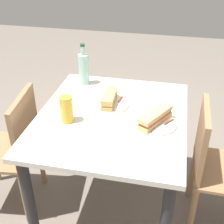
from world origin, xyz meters
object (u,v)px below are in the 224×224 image
object	(u,v)px
dining_table	(112,132)
chair_far	(215,163)
knife_near	(118,103)
knife_far	(164,125)
plate_far	(155,123)
baguette_sandwich_far	(155,117)
beer_glass	(67,109)
baguette_sandwich_near	(109,98)
plate_near	(109,104)
water_bottle	(84,69)
chair_near	(13,146)

from	to	relation	value
dining_table	chair_far	bearing A→B (deg)	90.11
knife_near	knife_far	size ratio (longest dim) A/B	1.18
plate_far	baguette_sandwich_far	world-z (taller)	baguette_sandwich_far
knife_near	plate_far	bearing A→B (deg)	54.88
beer_glass	chair_far	bearing A→B (deg)	97.90
baguette_sandwich_near	beer_glass	bearing A→B (deg)	-40.63
baguette_sandwich_near	knife_far	bearing A→B (deg)	63.77
plate_far	baguette_sandwich_near	bearing A→B (deg)	-117.68
dining_table	knife_near	distance (m)	0.18
dining_table	chair_far	xyz separation A→B (m)	(-0.00, 0.63, -0.14)
chair_far	knife_near	world-z (taller)	chair_far
plate_near	knife_far	size ratio (longest dim) A/B	1.57
baguette_sandwich_near	plate_far	size ratio (longest dim) A/B	0.88
dining_table	water_bottle	bearing A→B (deg)	-142.72
baguette_sandwich_near	dining_table	bearing A→B (deg)	20.71
beer_glass	plate_near	bearing A→B (deg)	139.37
chair_near	plate_far	xyz separation A→B (m)	(-0.05, 0.88, 0.27)
chair_far	chair_near	xyz separation A→B (m)	(0.10, -1.25, 0.00)
beer_glass	dining_table	bearing A→B (deg)	116.87
baguette_sandwich_far	baguette_sandwich_near	bearing A→B (deg)	-117.68
plate_near	plate_far	bearing A→B (deg)	62.32
dining_table	plate_far	distance (m)	0.29
baguette_sandwich_near	knife_near	bearing A→B (deg)	104.18
chair_far	water_bottle	bearing A→B (deg)	-111.88
dining_table	water_bottle	size ratio (longest dim) A/B	3.43
plate_far	beer_glass	bearing A→B (deg)	-81.82
baguette_sandwich_far	beer_glass	xyz separation A→B (m)	(0.07, -0.49, 0.03)
dining_table	plate_far	bearing A→B (deg)	79.31
chair_far	baguette_sandwich_far	xyz separation A→B (m)	(0.05, -0.37, 0.31)
knife_near	plate_far	size ratio (longest dim) A/B	0.75
knife_near	baguette_sandwich_far	bearing A→B (deg)	54.88
baguette_sandwich_near	plate_far	bearing A→B (deg)	62.32
baguette_sandwich_far	plate_near	bearing A→B (deg)	-117.68
knife_far	beer_glass	bearing A→B (deg)	-84.41
baguette_sandwich_near	knife_near	world-z (taller)	baguette_sandwich_near
plate_near	knife_near	world-z (taller)	knife_near
dining_table	plate_near	size ratio (longest dim) A/B	4.14
plate_near	chair_near	bearing A→B (deg)	-70.63
chair_far	plate_near	size ratio (longest dim) A/B	3.54
chair_near	baguette_sandwich_near	xyz separation A→B (m)	(-0.21, 0.59, 0.31)
plate_near	knife_far	xyz separation A→B (m)	(0.17, 0.35, 0.01)
chair_far	knife_far	distance (m)	0.43
baguette_sandwich_near	knife_far	world-z (taller)	baguette_sandwich_near
water_bottle	beer_glass	distance (m)	0.48
knife_far	water_bottle	xyz separation A→B (m)	(-0.43, -0.58, 0.10)
knife_near	baguette_sandwich_near	bearing A→B (deg)	-75.82
baguette_sandwich_near	baguette_sandwich_far	world-z (taller)	same
knife_near	knife_far	distance (m)	0.35
plate_far	knife_far	distance (m)	0.06
beer_glass	baguette_sandwich_far	bearing A→B (deg)	98.18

